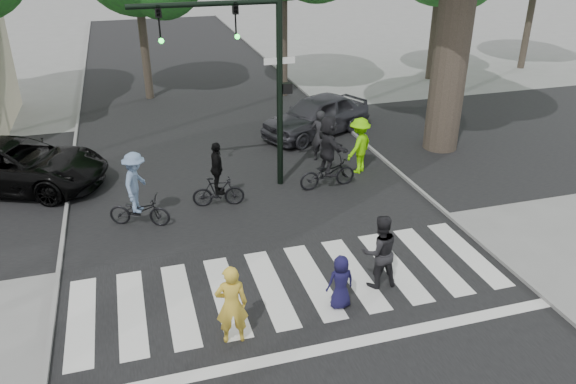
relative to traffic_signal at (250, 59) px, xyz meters
name	(u,v)px	position (x,y,z in m)	size (l,w,h in m)	color
ground	(306,311)	(-0.35, -6.20, -3.90)	(120.00, 120.00, 0.00)	gray
road_stem	(251,205)	(-0.35, -1.20, -3.90)	(10.00, 70.00, 0.01)	black
road_cross	(231,166)	(-0.35, 1.80, -3.89)	(70.00, 10.00, 0.01)	black
curb_left	(64,229)	(-5.40, -1.20, -3.85)	(0.10, 70.00, 0.10)	gray
curb_right	(411,183)	(4.70, -1.20, -3.85)	(0.10, 70.00, 0.10)	gray
crosswalk	(296,293)	(-0.35, -5.54, -3.89)	(10.00, 3.85, 0.01)	silver
traffic_signal	(250,59)	(0.00, 0.00, 0.00)	(4.45, 0.29, 6.00)	black
pedestrian_woman	(232,305)	(-1.99, -6.65, -3.05)	(0.62, 0.41, 1.70)	gold
pedestrian_child	(341,282)	(0.38, -6.23, -3.29)	(0.59, 0.39, 1.21)	#17143D
pedestrian_adult	(380,251)	(1.47, -5.75, -3.04)	(0.84, 0.66, 1.73)	black
cyclist_left	(137,195)	(-3.44, -1.44, -3.00)	(1.73, 1.21, 2.07)	black
cyclist_mid	(218,181)	(-1.24, -0.93, -3.11)	(1.51, 0.94, 1.92)	black
cyclist_right	(328,156)	(2.15, -0.65, -2.89)	(1.84, 1.71, 2.27)	black
car_suv	(16,165)	(-6.83, 2.00, -3.16)	(2.46, 5.34, 1.48)	black
car_grey	(316,115)	(3.35, 3.86, -3.14)	(1.79, 4.44, 1.51)	#37373D
bystander_hivis	(359,146)	(3.50, 0.16, -2.99)	(1.17, 0.67, 1.81)	#78EA04
bystander_dark	(320,136)	(2.63, 1.40, -3.02)	(0.64, 0.42, 1.76)	black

